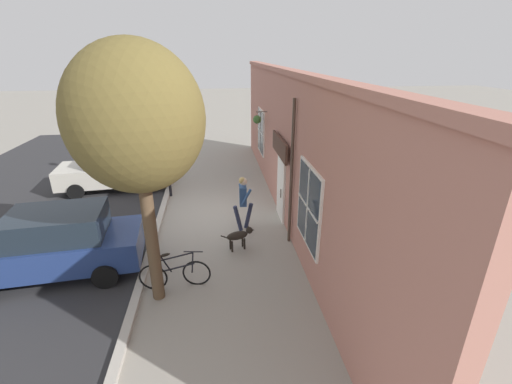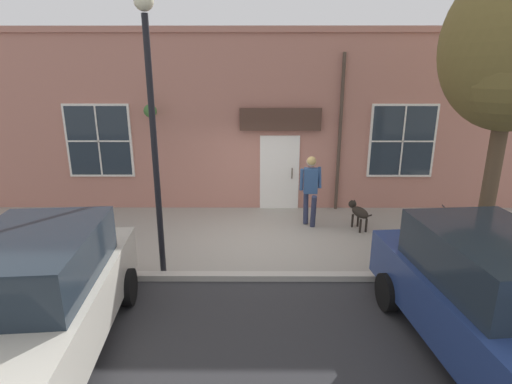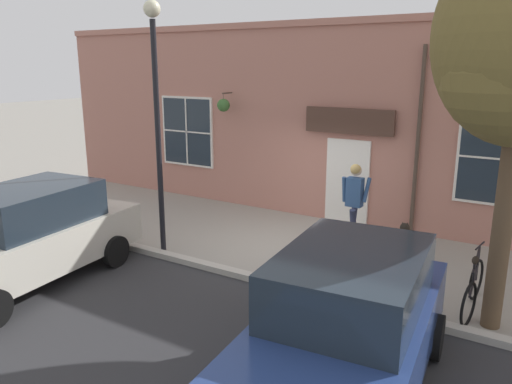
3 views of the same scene
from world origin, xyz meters
TOP-DOWN VIEW (x-y plane):
  - ground_plane at (0.00, 0.00)m, footprint 90.00×90.00m
  - curb_and_road at (5.85, 0.00)m, footprint 10.10×28.00m
  - storefront_facade at (-2.34, -0.00)m, footprint 0.95×18.00m
  - pedestrian_walking at (-0.81, 1.24)m, footprint 0.67×0.56m
  - dog_on_leash at (-0.58, 2.43)m, footprint 1.02×0.44m
  - leaning_bicycle at (1.11, 3.99)m, footprint 1.74×0.19m
  - parked_car_nearest_curb at (4.18, -3.01)m, footprint 4.44×2.23m
  - parked_car_mid_block at (4.16, 3.03)m, footprint 4.44×2.23m
  - street_lamp at (1.85, -1.89)m, footprint 0.32×0.32m

SIDE VIEW (x-z plane):
  - ground_plane at x=0.00m, z-range 0.00..0.00m
  - curb_and_road at x=5.85m, z-range -0.04..0.08m
  - leaning_bicycle at x=1.11m, z-range -0.12..0.88m
  - dog_on_leash at x=-0.58m, z-range 0.11..0.78m
  - parked_car_nearest_curb at x=4.18m, z-range 0.00..1.75m
  - parked_car_mid_block at x=4.16m, z-range 0.00..1.75m
  - pedestrian_walking at x=-0.81m, z-range 0.20..2.00m
  - storefront_facade at x=-2.34m, z-range 0.00..4.91m
  - street_lamp at x=1.85m, z-range 0.75..5.77m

